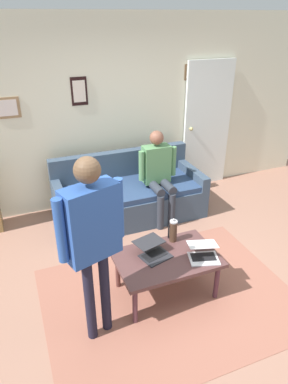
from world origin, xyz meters
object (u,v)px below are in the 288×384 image
(interior_door, at_px, (207,126))
(french_press, at_px, (173,231))
(couch, at_px, (129,196))
(coffee_table, at_px, (167,261))
(person_standing, at_px, (92,231))
(laptop_center, at_px, (203,253))
(laptop_left, at_px, (153,251))
(person_seated, at_px, (158,172))

(interior_door, bearing_deg, french_press, 51.75)
(couch, xyz_separation_m, coffee_table, (0.17, 1.65, 0.11))
(person_standing, bearing_deg, french_press, -153.60)
(coffee_table, xyz_separation_m, laptop_center, (-0.34, 0.14, 0.10))
(french_press, bearing_deg, person_standing, 26.40)
(person_standing, bearing_deg, laptop_left, -153.78)
(person_standing, bearing_deg, laptop_center, -174.37)
(person_standing, bearing_deg, interior_door, -135.80)
(laptop_center, xyz_separation_m, french_press, (0.16, -0.37, 0.08))
(interior_door, bearing_deg, person_standing, 44.20)
(interior_door, xyz_separation_m, person_standing, (2.52, 2.45, 0.09))
(french_press, xyz_separation_m, person_standing, (0.97, 0.48, 0.53))
(coffee_table, xyz_separation_m, french_press, (-0.18, -0.23, 0.18))
(couch, distance_m, coffee_table, 1.67)
(person_standing, bearing_deg, coffee_table, -162.52)
(coffee_table, distance_m, person_seated, 1.56)
(couch, relative_size, laptop_left, 5.17)
(interior_door, distance_m, laptop_center, 2.78)
(laptop_center, distance_m, person_seated, 1.59)
(couch, distance_m, french_press, 1.45)
(laptop_left, xyz_separation_m, laptop_center, (-0.45, 0.22, -0.00))
(french_press, bearing_deg, laptop_center, 113.11)
(interior_door, xyz_separation_m, laptop_center, (1.40, 2.34, -0.52))
(coffee_table, relative_size, person_standing, 0.59)
(laptop_center, bearing_deg, person_standing, 5.63)
(interior_door, bearing_deg, laptop_center, 59.17)
(couch, distance_m, person_standing, 2.28)
(interior_door, height_order, couch, interior_door)
(interior_door, distance_m, couch, 1.81)
(laptop_center, bearing_deg, person_seated, -97.15)
(interior_door, height_order, coffee_table, interior_door)
(french_press, xyz_separation_m, person_seated, (-0.35, -1.19, 0.14))
(person_seated, bearing_deg, laptop_left, 64.21)
(french_press, bearing_deg, interior_door, -128.25)
(laptop_center, height_order, person_standing, person_standing)
(interior_door, xyz_separation_m, laptop_left, (1.85, 2.12, -0.52))
(couch, height_order, person_seated, person_seated)
(laptop_left, xyz_separation_m, person_standing, (0.67, 0.33, 0.61))
(laptop_left, distance_m, person_standing, 0.97)
(laptop_center, bearing_deg, french_press, -66.89)
(interior_door, xyz_separation_m, coffee_table, (1.73, 2.21, -0.61))
(coffee_table, distance_m, laptop_left, 0.17)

